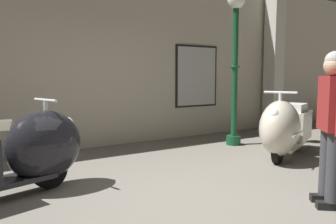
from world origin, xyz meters
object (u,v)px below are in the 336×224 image
object	(u,v)px
scooter_0	(21,152)
scooter_1	(285,128)
lamppost	(235,53)
visitor_0	(332,118)

from	to	relation	value
scooter_0	scooter_1	xyz separation A→B (m)	(3.89, -0.47, 0.02)
scooter_1	lamppost	distance (m)	1.82
visitor_0	scooter_0	bearing A→B (deg)	1.90
scooter_1	lamppost	bearing A→B (deg)	-119.33
scooter_0	scooter_1	size ratio (longest dim) A/B	0.98
scooter_1	visitor_0	xyz separation A→B (m)	(-1.26, -1.57, 0.41)
scooter_1	lamppost	world-z (taller)	lamppost
scooter_1	lamppost	xyz separation A→B (m)	(0.11, 1.29, 1.28)
scooter_0	visitor_0	bearing A→B (deg)	-52.95
scooter_0	lamppost	bearing A→B (deg)	-3.51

